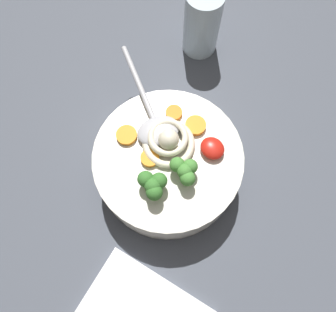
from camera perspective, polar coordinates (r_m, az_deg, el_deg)
The scene contains 12 objects.
table_slab at distance 53.34cm, azimuth 3.38°, elevation -3.25°, with size 135.54×135.54×3.30cm, color #474C56.
soup_bowl at distance 48.26cm, azimuth 0.00°, elevation -1.39°, with size 20.93×20.93×6.98cm.
noodle_pile at distance 44.82cm, azimuth 0.09°, elevation 2.62°, with size 7.98×7.83×3.21cm.
soup_spoon at distance 46.25cm, azimuth -2.29°, elevation 5.82°, with size 17.19×9.73×1.60cm.
chili_sauce_dollop at distance 45.07cm, azimuth 7.68°, elevation 1.35°, with size 3.44×3.09×1.55cm, color red.
broccoli_floret_near_spoon at distance 42.39cm, azimuth 3.01°, elevation -2.57°, with size 3.95×3.40×3.12cm.
broccoli_floret_rear at distance 41.76cm, azimuth -2.76°, elevation -4.83°, with size 4.18×3.60×3.31cm.
carrot_slice_center at distance 46.63cm, azimuth 4.78°, elevation 5.26°, with size 2.94×2.94×0.75cm, color orange.
carrot_slice_left at distance 44.65cm, azimuth -3.16°, elevation -0.37°, with size 2.53×2.53×0.74cm, color orange.
carrot_slice_right at distance 47.45cm, azimuth 1.04°, elevation 7.47°, with size 2.37×2.37×0.63cm, color orange.
carrot_slice_extra_b at distance 46.26cm, azimuth -7.17°, elevation 3.58°, with size 2.93×2.93×0.65cm, color orange.
drinking_glass at distance 59.17cm, azimuth 5.89°, elevation 21.92°, with size 6.10×6.10×11.49cm, color silver.
Camera 1 is at (-9.13, 13.12, 52.53)cm, focal length 35.24 mm.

